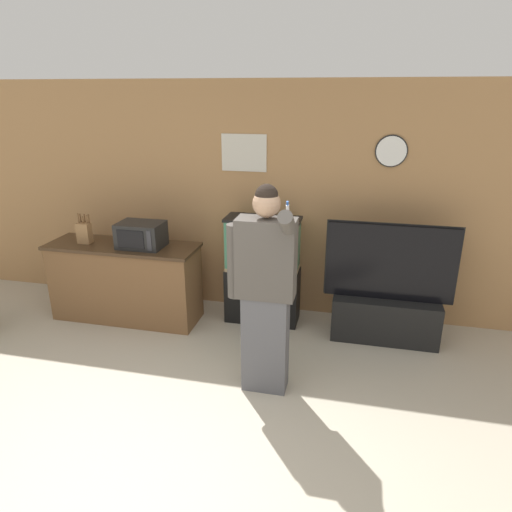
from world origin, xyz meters
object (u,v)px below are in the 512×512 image
Objects in this scene: knife_block at (84,233)px; person_standing at (265,289)px; aquarium_on_stand at (263,270)px; microwave at (141,235)px; counter_island at (126,282)px; tv_on_stand at (386,306)px.

person_standing reaches higher than knife_block.
aquarium_on_stand is (1.95, 0.32, -0.40)m from knife_block.
microwave is 0.27× the size of person_standing.
knife_block reaches higher than aquarium_on_stand.
person_standing is at bearing -77.36° from aquarium_on_stand.
aquarium_on_stand reaches higher than counter_island.
tv_on_stand is at bearing 46.44° from person_standing.
person_standing is (-1.06, -1.11, 0.57)m from tv_on_stand.
person_standing is (1.80, -0.95, 0.50)m from counter_island.
microwave reaches higher than counter_island.
microwave is 0.37× the size of tv_on_stand.
microwave is 0.40× the size of aquarium_on_stand.
counter_island is 1.29× the size of tv_on_stand.
person_standing reaches higher than aquarium_on_stand.
microwave is at bearing -3.54° from counter_island.
aquarium_on_stand is 0.92× the size of tv_on_stand.
counter_island is 2.10m from person_standing.
tv_on_stand is at bearing 3.28° from counter_island.
counter_island is at bearing 4.44° from knife_block.
knife_block is 0.28× the size of aquarium_on_stand.
knife_block is 0.19× the size of person_standing.
aquarium_on_stand is (1.27, 0.30, -0.42)m from microwave.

